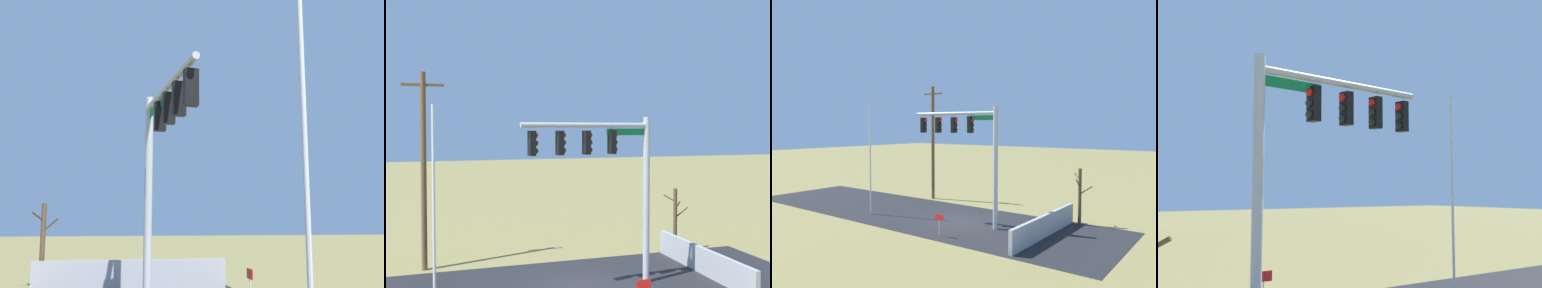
# 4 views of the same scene
# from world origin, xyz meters

# --- Properties ---
(retaining_fence) EXTENTS (0.20, 7.63, 1.20)m
(retaining_fence) POSITION_xyz_m (5.81, 0.12, 0.60)
(retaining_fence) COLOR #A8A8AD
(retaining_fence) RESTS_ON ground_plane
(signal_mast) EXTENTS (5.69, 0.87, 7.08)m
(signal_mast) POSITION_xyz_m (1.11, -0.39, 5.05)
(signal_mast) COLOR #B2B5BA
(signal_mast) RESTS_ON ground_plane
(flagpole) EXTENTS (0.10, 0.10, 7.40)m
(flagpole) POSITION_xyz_m (-5.88, -2.10, 3.70)
(flagpole) COLOR silver
(flagpole) RESTS_ON ground_plane
(bare_tree) EXTENTS (1.27, 1.02, 3.42)m
(bare_tree) POSITION_xyz_m (6.43, 3.63, 1.77)
(bare_tree) COLOR brown
(bare_tree) RESTS_ON ground_plane
(open_sign) EXTENTS (0.56, 0.04, 1.22)m
(open_sign) POSITION_xyz_m (1.22, -3.30, 0.91)
(open_sign) COLOR silver
(open_sign) RESTS_ON ground_plane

